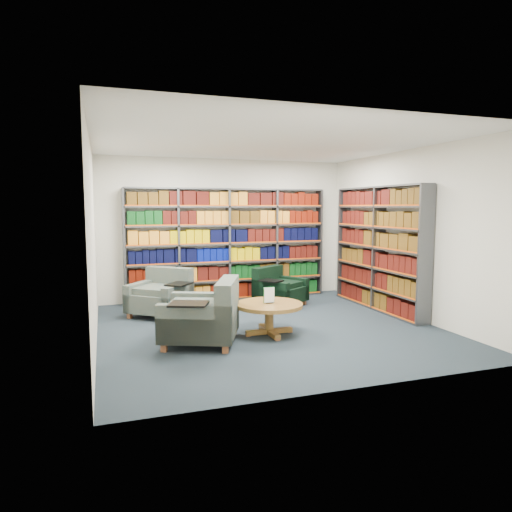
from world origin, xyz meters
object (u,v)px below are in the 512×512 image
object	(u,v)px
chair_teal_left	(162,296)
coffee_table	(269,309)
chair_teal_front	(207,318)
chair_green_right	(277,290)

from	to	relation	value
chair_teal_left	coffee_table	bearing A→B (deg)	-52.96
chair_teal_left	chair_teal_front	distance (m)	1.93
chair_green_right	coffee_table	xyz separation A→B (m)	(-0.84, -1.84, 0.08)
chair_teal_front	coffee_table	distance (m)	0.97
coffee_table	chair_teal_left	bearing A→B (deg)	127.04
chair_teal_front	chair_teal_left	bearing A→B (deg)	100.82
chair_teal_left	chair_teal_front	world-z (taller)	chair_teal_front
chair_teal_left	chair_green_right	xyz separation A→B (m)	(2.16, 0.09, -0.03)
chair_teal_front	coffee_table	size ratio (longest dim) A/B	1.32
chair_green_right	coffee_table	size ratio (longest dim) A/B	1.11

